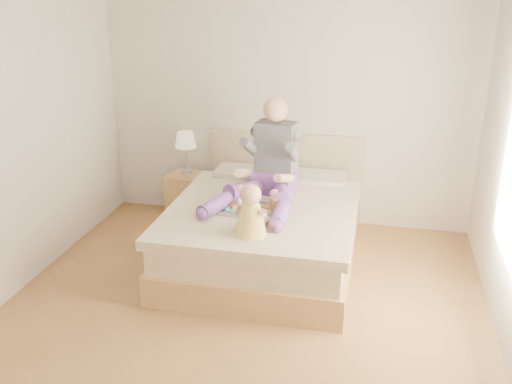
% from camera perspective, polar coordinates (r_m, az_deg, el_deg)
% --- Properties ---
extents(room, '(4.02, 4.22, 2.71)m').
position_cam_1_polar(room, '(4.11, -0.75, 5.37)').
color(room, brown).
rests_on(room, ground).
extents(bed, '(1.70, 2.18, 1.00)m').
position_cam_1_polar(bed, '(5.53, 1.08, -3.56)').
color(bed, '#A17A4B').
rests_on(bed, ground).
extents(nightstand, '(0.47, 0.43, 0.51)m').
position_cam_1_polar(nightstand, '(6.53, -6.80, -0.34)').
color(nightstand, '#A17A4B').
rests_on(nightstand, ground).
extents(lamp, '(0.23, 0.23, 0.48)m').
position_cam_1_polar(lamp, '(6.38, -7.06, 4.96)').
color(lamp, '#B0B3B8').
rests_on(lamp, nightstand).
extents(adult, '(0.80, 1.20, 0.95)m').
position_cam_1_polar(adult, '(5.41, 1.30, 2.39)').
color(adult, '#59327D').
rests_on(adult, bed).
extents(tray, '(0.56, 0.47, 0.14)m').
position_cam_1_polar(tray, '(5.14, -0.51, -1.59)').
color(tray, '#B0B3B8').
rests_on(tray, bed).
extents(baby, '(0.29, 0.39, 0.44)m').
position_cam_1_polar(baby, '(4.64, -0.49, -2.19)').
color(baby, gold).
rests_on(baby, bed).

